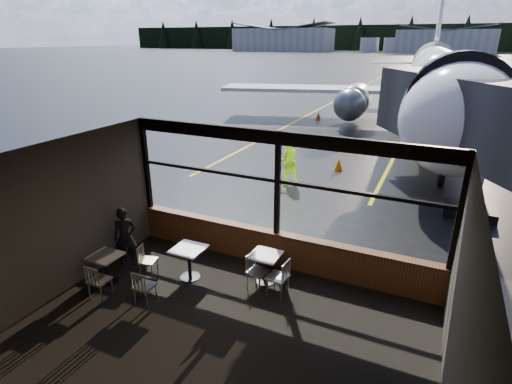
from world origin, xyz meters
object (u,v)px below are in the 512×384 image
Objects in this scene: chair_near_e at (278,277)px; chair_mid_w at (148,261)px; jet_bridge at (447,138)px; chair_near_w at (257,272)px; cafe_table_near at (265,268)px; cafe_table_left at (107,269)px; airliner at (446,39)px; passenger at (125,237)px; cafe_table_mid at (189,263)px; cone_nose at (339,165)px; chair_left_s at (99,280)px; cone_wing at (318,116)px; chair_mid_s at (145,286)px; ground_crew at (287,161)px.

chair_near_e reaches higher than chair_mid_w.
chair_near_w is at bearing -118.33° from jet_bridge.
jet_bridge is at bearing 60.89° from cafe_table_near.
airliner is at bearing 74.62° from cafe_table_left.
passenger is at bearing 98.62° from cafe_table_left.
passenger is at bearing 101.64° from chair_near_e.
cone_nose is (1.19, 9.97, -0.14)m from cafe_table_mid.
cone_nose is at bearing 75.36° from cafe_table_left.
cafe_table_mid is 1.93m from cafe_table_left.
chair_mid_w is 0.92× the size of chair_left_s.
chair_near_e is 21.74m from cone_wing.
cafe_table_mid is at bearing -96.79° from cone_nose.
cafe_table_mid is 2.22m from chair_near_e.
chair_left_s is 1.46m from passenger.
cafe_table_mid reaches higher than cafe_table_left.
cafe_table_mid is 1.28m from chair_mid_s.
ground_crew reaches higher than chair_mid_w.
ground_crew is 14.21m from cone_wing.
ground_crew is at bearing 92.34° from cafe_table_mid.
airliner reaches higher than cafe_table_left.
chair_near_e is at bearing -114.60° from jet_bridge.
chair_mid_s is 1.58× the size of cone_nose.
jet_bridge is 9.83m from chair_mid_w.
cafe_table_left reaches higher than cone_nose.
ground_crew is (-1.98, 7.12, 0.51)m from chair_near_w.
airliner is 67.50× the size of cone_wing.
cone_nose reaches higher than cone_wing.
cafe_table_left reaches higher than cone_wing.
cone_nose is (1.52, 11.21, -0.15)m from chair_mid_s.
cafe_table_near reaches higher than cone_wing.
chair_near_e is 3.98m from chair_left_s.
chair_mid_w is 10.53m from cone_nose.
cafe_table_mid is 0.42× the size of ground_crew.
cafe_table_mid is 1.11× the size of cafe_table_left.
chair_mid_s is 0.54× the size of passenger.
airliner is 47.02× the size of cafe_table_near.
chair_near_w is (-2.86, -21.32, -4.99)m from airliner.
cone_wing is at bearing 170.87° from chair_mid_w.
ground_crew reaches higher than chair_near_w.
cone_wing is (-3.11, 21.32, -0.14)m from cafe_table_mid.
cone_nose is at bearing -110.02° from airliner.
passenger reaches higher than cafe_table_left.
chair_near_w reaches higher than cafe_table_left.
cafe_table_left is 0.46× the size of passenger.
chair_near_w is at bearing -77.16° from cone_wing.
jet_bridge is 14.30× the size of chair_mid_w.
cone_nose is (-0.49, 9.68, -0.18)m from chair_near_w.
jet_bridge is 16.79m from cone_wing.
chair_near_e is 1.77× the size of cone_wing.
cafe_table_left is 0.78× the size of chair_near_e.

